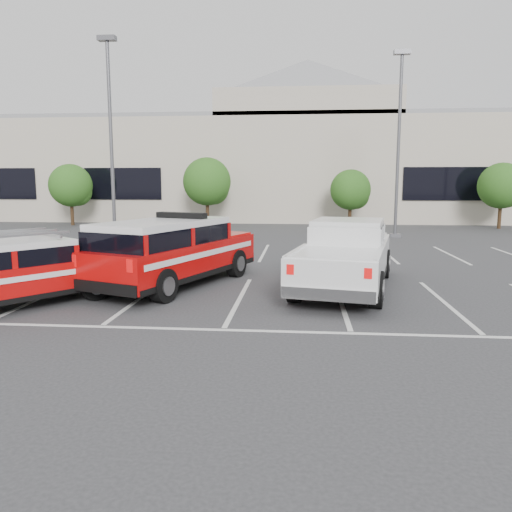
{
  "coord_description": "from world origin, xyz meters",
  "views": [
    {
      "loc": [
        1.62,
        -13.03,
        3.13
      ],
      "look_at": [
        0.37,
        0.9,
        1.05
      ],
      "focal_mm": 35.0,
      "sensor_mm": 36.0,
      "label": 1
    }
  ],
  "objects_px": {
    "tree_left": "(72,187)",
    "fire_chief_suv": "(172,257)",
    "tree_right": "(503,187)",
    "ladder_suv": "(17,277)",
    "light_pole_mid": "(398,145)",
    "convention_building": "(285,164)",
    "white_pickup": "(345,262)",
    "tree_mid_left": "(208,183)",
    "light_pole_left": "(111,141)",
    "tree_mid_right": "(352,191)"
  },
  "relations": [
    {
      "from": "white_pickup",
      "to": "convention_building",
      "type": "bearing_deg",
      "value": 106.99
    },
    {
      "from": "convention_building",
      "to": "white_pickup",
      "type": "relative_size",
      "value": 8.74
    },
    {
      "from": "tree_left",
      "to": "tree_right",
      "type": "bearing_deg",
      "value": 0.0
    },
    {
      "from": "light_pole_mid",
      "to": "ladder_suv",
      "type": "distance_m",
      "value": 21.75
    },
    {
      "from": "white_pickup",
      "to": "light_pole_left",
      "type": "bearing_deg",
      "value": 148.45
    },
    {
      "from": "tree_mid_right",
      "to": "ladder_suv",
      "type": "relative_size",
      "value": 0.8
    },
    {
      "from": "tree_mid_right",
      "to": "tree_mid_left",
      "type": "bearing_deg",
      "value": 180.0
    },
    {
      "from": "light_pole_mid",
      "to": "light_pole_left",
      "type": "bearing_deg",
      "value": -165.07
    },
    {
      "from": "tree_mid_left",
      "to": "white_pickup",
      "type": "bearing_deg",
      "value": -68.9
    },
    {
      "from": "tree_mid_right",
      "to": "light_pole_mid",
      "type": "relative_size",
      "value": 0.39
    },
    {
      "from": "light_pole_left",
      "to": "white_pickup",
      "type": "height_order",
      "value": "light_pole_left"
    },
    {
      "from": "light_pole_mid",
      "to": "fire_chief_suv",
      "type": "height_order",
      "value": "light_pole_mid"
    },
    {
      "from": "tree_mid_left",
      "to": "tree_right",
      "type": "bearing_deg",
      "value": -0.0
    },
    {
      "from": "fire_chief_suv",
      "to": "tree_mid_right",
      "type": "bearing_deg",
      "value": 91.17
    },
    {
      "from": "convention_building",
      "to": "tree_mid_left",
      "type": "distance_m",
      "value": 11.19
    },
    {
      "from": "tree_right",
      "to": "light_pole_mid",
      "type": "height_order",
      "value": "light_pole_mid"
    },
    {
      "from": "tree_right",
      "to": "light_pole_left",
      "type": "distance_m",
      "value": 25.3
    },
    {
      "from": "fire_chief_suv",
      "to": "ladder_suv",
      "type": "relative_size",
      "value": 1.34
    },
    {
      "from": "light_pole_left",
      "to": "tree_left",
      "type": "bearing_deg",
      "value": 124.52
    },
    {
      "from": "tree_mid_left",
      "to": "tree_right",
      "type": "xyz_separation_m",
      "value": [
        20.0,
        -0.0,
        -0.27
      ]
    },
    {
      "from": "tree_mid_left",
      "to": "convention_building",
      "type": "bearing_deg",
      "value": 62.6
    },
    {
      "from": "tree_right",
      "to": "fire_chief_suv",
      "type": "height_order",
      "value": "tree_right"
    },
    {
      "from": "tree_mid_right",
      "to": "white_pickup",
      "type": "xyz_separation_m",
      "value": [
        -2.14,
        -20.36,
        -1.7
      ]
    },
    {
      "from": "tree_left",
      "to": "fire_chief_suv",
      "type": "bearing_deg",
      "value": -58.25
    },
    {
      "from": "fire_chief_suv",
      "to": "convention_building",
      "type": "bearing_deg",
      "value": 106.29
    },
    {
      "from": "fire_chief_suv",
      "to": "tree_mid_left",
      "type": "bearing_deg",
      "value": 118.29
    },
    {
      "from": "tree_right",
      "to": "ladder_suv",
      "type": "bearing_deg",
      "value": -131.53
    },
    {
      "from": "fire_chief_suv",
      "to": "white_pickup",
      "type": "distance_m",
      "value": 5.18
    },
    {
      "from": "tree_mid_right",
      "to": "tree_right",
      "type": "height_order",
      "value": "tree_right"
    },
    {
      "from": "tree_mid_left",
      "to": "ladder_suv",
      "type": "relative_size",
      "value": 0.98
    },
    {
      "from": "convention_building",
      "to": "fire_chief_suv",
      "type": "relative_size",
      "value": 9.01
    },
    {
      "from": "tree_mid_left",
      "to": "white_pickup",
      "type": "xyz_separation_m",
      "value": [
        7.86,
        -20.36,
        -2.24
      ]
    },
    {
      "from": "tree_left",
      "to": "fire_chief_suv",
      "type": "height_order",
      "value": "tree_left"
    },
    {
      "from": "tree_mid_right",
      "to": "tree_left",
      "type": "bearing_deg",
      "value": 180.0
    },
    {
      "from": "ladder_suv",
      "to": "white_pickup",
      "type": "bearing_deg",
      "value": 56.29
    },
    {
      "from": "tree_right",
      "to": "light_pole_left",
      "type": "relative_size",
      "value": 0.43
    },
    {
      "from": "convention_building",
      "to": "tree_right",
      "type": "height_order",
      "value": "convention_building"
    },
    {
      "from": "fire_chief_suv",
      "to": "ladder_suv",
      "type": "bearing_deg",
      "value": -118.79
    },
    {
      "from": "light_pole_mid",
      "to": "ladder_suv",
      "type": "bearing_deg",
      "value": -126.01
    },
    {
      "from": "tree_mid_right",
      "to": "light_pole_left",
      "type": "bearing_deg",
      "value": -142.5
    },
    {
      "from": "tree_right",
      "to": "ladder_suv",
      "type": "height_order",
      "value": "tree_right"
    },
    {
      "from": "tree_right",
      "to": "white_pickup",
      "type": "xyz_separation_m",
      "value": [
        -12.14,
        -20.36,
        -1.97
      ]
    },
    {
      "from": "tree_left",
      "to": "ladder_suv",
      "type": "height_order",
      "value": "tree_left"
    },
    {
      "from": "light_pole_mid",
      "to": "white_pickup",
      "type": "distance_m",
      "value": 15.51
    },
    {
      "from": "light_pole_left",
      "to": "ladder_suv",
      "type": "distance_m",
      "value": 14.17
    },
    {
      "from": "tree_left",
      "to": "fire_chief_suv",
      "type": "distance_m",
      "value": 24.16
    },
    {
      "from": "tree_left",
      "to": "light_pole_left",
      "type": "bearing_deg",
      "value": -55.48
    },
    {
      "from": "tree_right",
      "to": "light_pole_left",
      "type": "height_order",
      "value": "light_pole_left"
    },
    {
      "from": "tree_right",
      "to": "fire_chief_suv",
      "type": "relative_size",
      "value": 0.66
    },
    {
      "from": "fire_chief_suv",
      "to": "white_pickup",
      "type": "bearing_deg",
      "value": 22.15
    }
  ]
}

